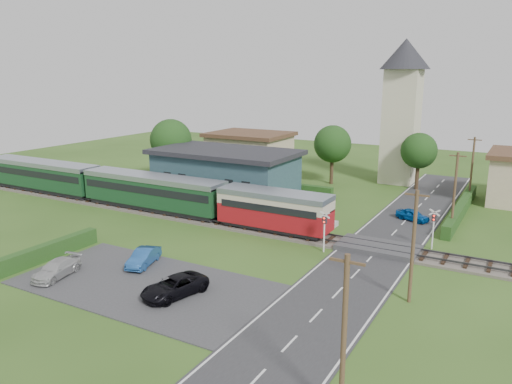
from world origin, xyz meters
The scene contains 31 objects.
ground centered at (0.00, 0.00, 0.00)m, with size 120.00×120.00×0.00m, color #2D4C19.
railway_track centered at (0.00, 2.00, 0.11)m, with size 76.00×3.20×0.49m.
road centered at (10.00, 0.00, 0.03)m, with size 6.00×70.00×0.05m, color #28282B.
car_park centered at (-1.50, -12.00, 0.04)m, with size 17.00×9.00×0.08m, color #333335.
crossing_deck centered at (10.00, 2.00, 0.23)m, with size 6.20×3.40×0.45m, color #333335.
platform centered at (-10.00, 5.20, 0.23)m, with size 30.00×3.00×0.45m, color gray.
equipment_hut centered at (-18.00, 5.20, 1.75)m, with size 2.30×2.30×2.55m.
station_building centered at (-10.00, 10.99, 2.69)m, with size 16.00×9.00×5.30m.
train centered at (-15.95, 2.00, 2.18)m, with size 43.20×2.90×3.40m.
church_tower centered at (5.00, 28.00, 10.23)m, with size 6.00×6.00×17.60m.
house_west centered at (-15.00, 25.00, 2.79)m, with size 10.80×8.80×5.50m.
hedge_carpark centered at (-11.00, -12.00, 0.60)m, with size 0.80×9.00×1.20m, color #193814.
hedge_roadside centered at (14.20, 16.00, 0.60)m, with size 0.80×18.00×1.20m, color #193814.
hedge_station centered at (-10.00, 15.50, 0.65)m, with size 22.00×0.80×1.30m, color #193814.
tree_a centered at (-20.00, 14.00, 5.38)m, with size 5.20×5.20×8.00m.
tree_b centered at (-2.00, 23.00, 5.02)m, with size 4.60×4.60×7.34m.
tree_c centered at (8.00, 25.00, 4.65)m, with size 4.20×4.20×6.78m.
utility_pole_a centered at (14.20, -18.00, 3.63)m, with size 1.40×0.22×7.00m.
utility_pole_b centered at (14.20, -6.00, 3.63)m, with size 1.40×0.22×7.00m.
utility_pole_c centered at (14.20, 10.00, 3.63)m, with size 1.40×0.22×7.00m.
utility_pole_d centered at (14.20, 22.00, 3.63)m, with size 1.40×0.22×7.00m.
crossing_signal_near centered at (6.40, -0.41, 2.14)m, with size 0.84×0.28×3.28m.
crossing_signal_far centered at (13.60, 4.39, 2.14)m, with size 0.84×0.28×3.28m.
streetlamp_west centered at (-22.00, 20.00, 3.04)m, with size 0.30×0.30×5.15m.
streetlamp_east centered at (16.00, 27.00, 3.04)m, with size 0.30×0.30×5.15m.
car_on_road centered at (10.54, 11.48, 0.59)m, with size 1.28×3.19×1.09m, color #06479B.
car_park_blue centered at (-3.80, -9.50, 0.67)m, with size 1.25×3.60×1.19m, color navy.
car_park_silver centered at (-7.50, -14.01, 0.64)m, with size 1.58×3.89×1.13m, color #B7B7B7.
car_park_dark centered at (1.33, -12.43, 0.69)m, with size 2.02×4.38×1.22m, color black.
pedestrian_near centered at (-2.63, 4.90, 1.22)m, with size 0.56×0.37×1.53m, color gray.
pedestrian_far centered at (-14.98, 5.13, 1.39)m, with size 0.91×0.71×1.88m, color gray.
Camera 1 is at (19.82, -34.91, 13.57)m, focal length 35.00 mm.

